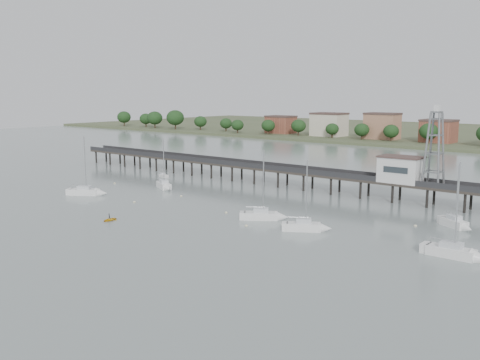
% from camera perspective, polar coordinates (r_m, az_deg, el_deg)
% --- Properties ---
extents(ground_plane, '(500.00, 500.00, 0.00)m').
position_cam_1_polar(ground_plane, '(81.86, -18.09, -6.59)').
color(ground_plane, slate).
rests_on(ground_plane, ground).
extents(pier, '(150.00, 5.00, 5.50)m').
position_cam_1_polar(pier, '(123.21, 5.92, 0.88)').
color(pier, '#2D2823').
rests_on(pier, ground).
extents(pier_building, '(8.40, 5.40, 5.30)m').
position_cam_1_polar(pier_building, '(111.21, 16.76, 1.11)').
color(pier_building, silver).
rests_on(pier_building, ground).
extents(lattice_tower, '(3.20, 3.20, 15.50)m').
position_cam_1_polar(lattice_tower, '(108.41, 20.04, 3.10)').
color(lattice_tower, slate).
rests_on(lattice_tower, ground).
extents(sailboat_a, '(8.06, 6.28, 13.32)m').
position_cam_1_polar(sailboat_a, '(119.13, -15.68, -1.25)').
color(sailboat_a, white).
rests_on(sailboat_a, ground).
extents(sailboat_c, '(7.54, 6.26, 12.72)m').
position_cam_1_polar(sailboat_c, '(92.88, 2.97, -3.85)').
color(sailboat_c, white).
rests_on(sailboat_c, ground).
extents(sailboat_b, '(7.29, 5.03, 11.86)m').
position_cam_1_polar(sailboat_b, '(122.91, -7.99, -0.67)').
color(sailboat_b, white).
rests_on(sailboat_b, ground).
extents(sailboat_d, '(8.29, 2.51, 13.65)m').
position_cam_1_polar(sailboat_d, '(77.21, 22.52, -7.31)').
color(sailboat_d, white).
rests_on(sailboat_d, ground).
extents(sailboat_e, '(6.54, 5.07, 10.94)m').
position_cam_1_polar(sailboat_e, '(93.75, 22.20, -4.41)').
color(sailboat_e, white).
rests_on(sailboat_e, ground).
extents(sailboat_f, '(7.13, 5.68, 11.94)m').
position_cam_1_polar(sailboat_f, '(85.99, 7.49, -4.99)').
color(sailboat_f, white).
rests_on(sailboat_f, ground).
extents(white_tender, '(3.42, 2.24, 1.23)m').
position_cam_1_polar(white_tender, '(140.20, -8.15, 0.45)').
color(white_tender, white).
rests_on(white_tender, ground).
extents(yellow_dinghy, '(1.87, 0.60, 2.59)m').
position_cam_1_polar(yellow_dinghy, '(94.90, -13.75, -4.22)').
color(yellow_dinghy, yellow).
rests_on(yellow_dinghy, ground).
extents(dinghy_occupant, '(0.61, 1.07, 0.24)m').
position_cam_1_polar(dinghy_occupant, '(94.90, -13.75, -4.22)').
color(dinghy_occupant, black).
rests_on(dinghy_occupant, ground).
extents(mooring_buoys, '(88.19, 18.20, 0.39)m').
position_cam_1_polar(mooring_buoys, '(98.52, -0.57, -3.41)').
color(mooring_buoys, beige).
rests_on(mooring_buoys, ground).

